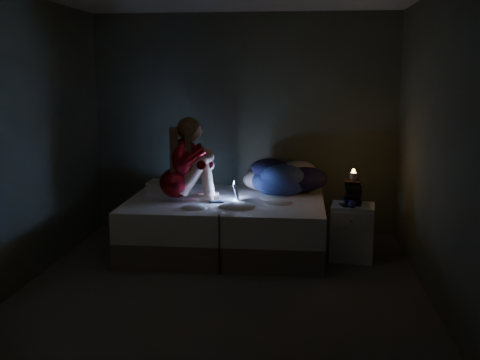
# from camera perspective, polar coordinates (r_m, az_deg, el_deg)

# --- Properties ---
(floor) EXTENTS (3.60, 3.80, 0.02)m
(floor) POSITION_cam_1_polar(r_m,az_deg,el_deg) (5.30, -1.71, -10.63)
(floor) COLOR #4B4644
(floor) RESTS_ON ground
(wall_back) EXTENTS (3.60, 0.02, 2.60)m
(wall_back) POSITION_cam_1_polar(r_m,az_deg,el_deg) (6.86, 0.39, 5.50)
(wall_back) COLOR #353C2E
(wall_back) RESTS_ON ground
(wall_front) EXTENTS (3.60, 0.02, 2.60)m
(wall_front) POSITION_cam_1_polar(r_m,az_deg,el_deg) (3.12, -6.56, -0.68)
(wall_front) COLOR #353C2E
(wall_front) RESTS_ON ground
(wall_left) EXTENTS (0.02, 3.80, 2.60)m
(wall_left) POSITION_cam_1_polar(r_m,az_deg,el_deg) (5.52, -20.79, 3.59)
(wall_left) COLOR #353C2E
(wall_left) RESTS_ON ground
(wall_right) EXTENTS (0.02, 3.80, 2.60)m
(wall_right) POSITION_cam_1_polar(r_m,az_deg,el_deg) (5.06, 19.01, 3.12)
(wall_right) COLOR #353C2E
(wall_right) RESTS_ON ground
(bed) EXTENTS (2.08, 1.56, 0.57)m
(bed) POSITION_cam_1_polar(r_m,az_deg,el_deg) (6.26, -1.36, -4.43)
(bed) COLOR beige
(bed) RESTS_ON ground
(pillow) EXTENTS (0.46, 0.33, 0.13)m
(pillow) POSITION_cam_1_polar(r_m,az_deg,el_deg) (6.52, -7.04, -0.70)
(pillow) COLOR silver
(pillow) RESTS_ON bed
(woman) EXTENTS (0.61, 0.46, 0.89)m
(woman) POSITION_cam_1_polar(r_m,az_deg,el_deg) (6.07, -6.36, 2.10)
(woman) COLOR maroon
(woman) RESTS_ON bed
(laptop) EXTENTS (0.33, 0.24, 0.22)m
(laptop) POSITION_cam_1_polar(r_m,az_deg,el_deg) (6.04, -1.64, -1.14)
(laptop) COLOR black
(laptop) RESTS_ON bed
(clothes_pile) EXTENTS (0.77, 0.67, 0.41)m
(clothes_pile) POSITION_cam_1_polar(r_m,az_deg,el_deg) (6.45, 4.05, 0.47)
(clothes_pile) COLOR navy
(clothes_pile) RESTS_ON bed
(nightstand) EXTENTS (0.48, 0.43, 0.58)m
(nightstand) POSITION_cam_1_polar(r_m,az_deg,el_deg) (6.07, 11.07, -5.08)
(nightstand) COLOR silver
(nightstand) RESTS_ON ground
(book_stack) EXTENTS (0.19, 0.25, 0.24)m
(book_stack) POSITION_cam_1_polar(r_m,az_deg,el_deg) (6.01, 11.14, -1.24)
(book_stack) COLOR black
(book_stack) RESTS_ON nightstand
(candle) EXTENTS (0.07, 0.07, 0.08)m
(candle) POSITION_cam_1_polar(r_m,az_deg,el_deg) (5.98, 11.20, 0.26)
(candle) COLOR beige
(candle) RESTS_ON book_stack
(phone) EXTENTS (0.12, 0.16, 0.01)m
(phone) POSITION_cam_1_polar(r_m,az_deg,el_deg) (5.93, 10.41, -2.50)
(phone) COLOR black
(phone) RESTS_ON nightstand
(blue_orb) EXTENTS (0.08, 0.08, 0.08)m
(blue_orb) POSITION_cam_1_polar(r_m,az_deg,el_deg) (5.84, 11.28, -2.41)
(blue_orb) COLOR navy
(blue_orb) RESTS_ON nightstand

